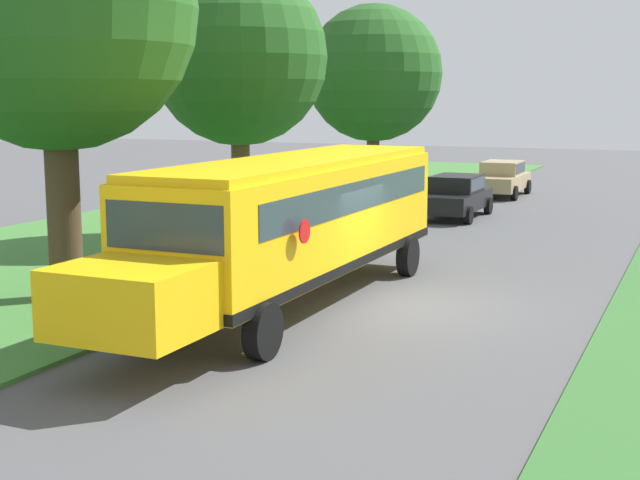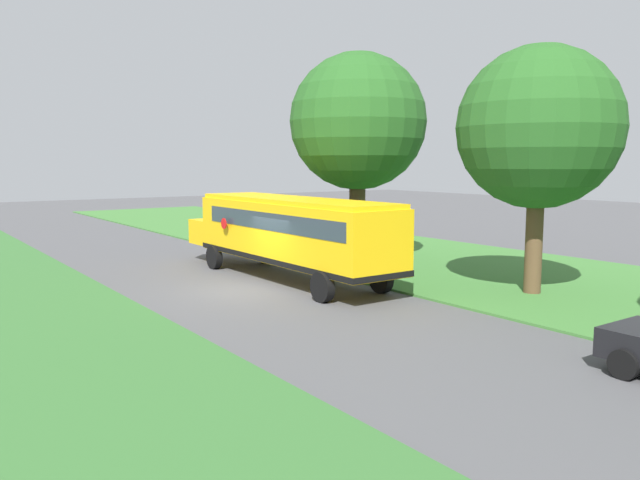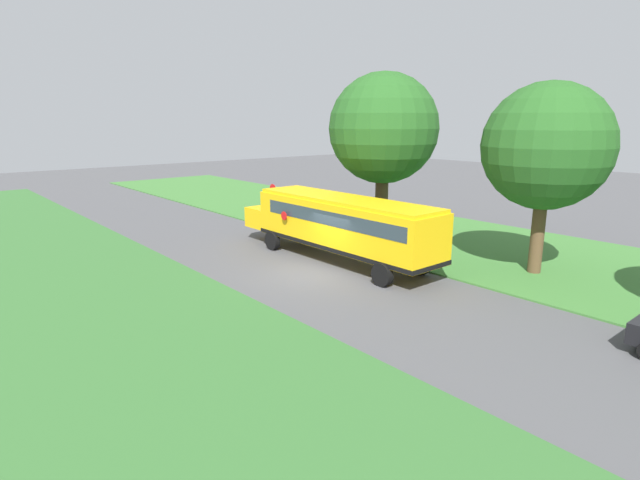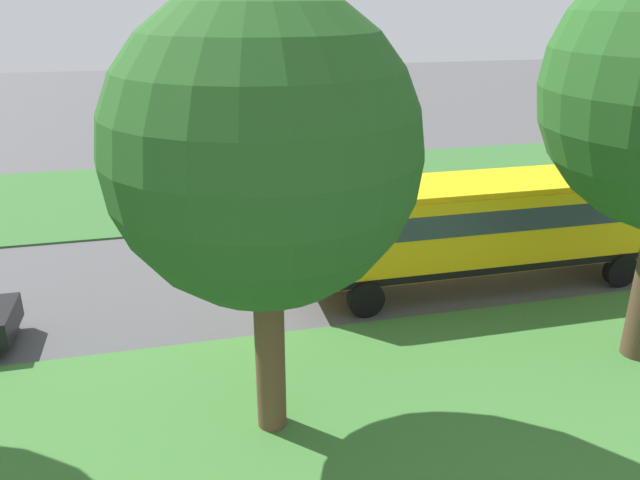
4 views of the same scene
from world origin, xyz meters
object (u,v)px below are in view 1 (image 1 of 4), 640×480
at_px(oak_tree_roadside_mid, 234,53).
at_px(oak_tree_far_end, 371,74).
at_px(school_bus, 295,216).
at_px(car_black_nearest, 456,194).
at_px(car_tan_middle, 502,177).
at_px(oak_tree_beside_bus, 56,11).

relative_size(oak_tree_roadside_mid, oak_tree_far_end, 1.04).
xyz_separation_m(school_bus, car_black_nearest, (-0.54, 15.02, -1.05)).
relative_size(school_bus, car_tan_middle, 2.82).
distance_m(oak_tree_beside_bus, oak_tree_far_end, 17.70).
distance_m(car_tan_middle, oak_tree_far_end, 9.00).
relative_size(car_black_nearest, oak_tree_beside_bus, 0.47).
height_order(oak_tree_roadside_mid, oak_tree_far_end, oak_tree_roadside_mid).
height_order(oak_tree_beside_bus, oak_tree_roadside_mid, oak_tree_beside_bus).
height_order(car_tan_middle, oak_tree_beside_bus, oak_tree_beside_bus).
height_order(school_bus, oak_tree_beside_bus, oak_tree_beside_bus).
bearing_deg(car_tan_middle, oak_tree_far_end, -118.75).
distance_m(car_black_nearest, oak_tree_far_end, 5.90).
bearing_deg(car_black_nearest, oak_tree_far_end, 165.66).
relative_size(oak_tree_beside_bus, oak_tree_far_end, 1.16).
xyz_separation_m(oak_tree_beside_bus, oak_tree_roadside_mid, (-0.69, 8.82, -0.49)).
bearing_deg(car_black_nearest, oak_tree_roadside_mid, -121.62).
xyz_separation_m(school_bus, oak_tree_beside_bus, (-4.71, -1.68, 4.30)).
height_order(car_black_nearest, car_tan_middle, same).
xyz_separation_m(car_black_nearest, oak_tree_far_end, (-3.76, 0.96, 4.43)).
distance_m(car_black_nearest, oak_tree_beside_bus, 18.03).
distance_m(oak_tree_roadside_mid, oak_tree_far_end, 8.92).
distance_m(school_bus, car_tan_middle, 22.88).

